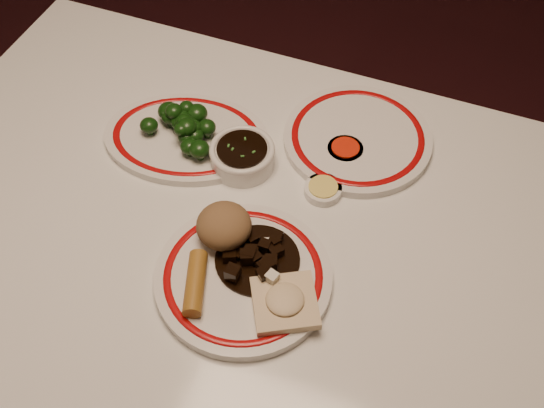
{
  "coord_description": "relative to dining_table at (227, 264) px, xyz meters",
  "views": [
    {
      "loc": [
        0.31,
        -0.57,
        1.65
      ],
      "look_at": [
        0.06,
        0.05,
        0.8
      ],
      "focal_mm": 45.0,
      "sensor_mm": 36.0,
      "label": 1
    }
  ],
  "objects": [
    {
      "name": "broccoli_plate",
      "position": [
        -0.15,
        0.16,
        0.1
      ],
      "size": [
        0.34,
        0.31,
        0.02
      ],
      "color": "silver",
      "rests_on": "dining_table"
    },
    {
      "name": "ground",
      "position": [
        0.0,
        0.0,
        -0.66
      ],
      "size": [
        7.0,
        7.0,
        0.0
      ],
      "primitive_type": "plane",
      "color": "black",
      "rests_on": "ground"
    },
    {
      "name": "soy_bowl",
      "position": [
        -0.03,
        0.15,
        0.11
      ],
      "size": [
        0.11,
        0.11,
        0.04
      ],
      "color": "silver",
      "rests_on": "dining_table"
    },
    {
      "name": "stirfry_heap",
      "position": [
        0.07,
        -0.04,
        0.12
      ],
      "size": [
        0.13,
        0.13,
        0.03
      ],
      "color": "black",
      "rests_on": "main_plate"
    },
    {
      "name": "sweet_sour_dish",
      "position": [
        0.13,
        0.24,
        0.1
      ],
      "size": [
        0.06,
        0.06,
        0.02
      ],
      "color": "silver",
      "rests_on": "dining_table"
    },
    {
      "name": "fried_wonton",
      "position": [
        0.14,
        -0.1,
        0.12
      ],
      "size": [
        0.13,
        0.13,
        0.03
      ],
      "color": "beige",
      "rests_on": "main_plate"
    },
    {
      "name": "far_plate",
      "position": [
        0.14,
        0.28,
        0.1
      ],
      "size": [
        0.31,
        0.31,
        0.02
      ],
      "color": "silver",
      "rests_on": "dining_table"
    },
    {
      "name": "main_plate",
      "position": [
        0.06,
        -0.07,
        0.1
      ],
      "size": [
        0.32,
        0.32,
        0.02
      ],
      "color": "silver",
      "rests_on": "dining_table"
    },
    {
      "name": "rice_mound",
      "position": [
        0.01,
        -0.02,
        0.14
      ],
      "size": [
        0.09,
        0.09,
        0.06
      ],
      "primitive_type": "ellipsoid",
      "color": "brown",
      "rests_on": "main_plate"
    },
    {
      "name": "broccoli_pile",
      "position": [
        -0.15,
        0.16,
        0.13
      ],
      "size": [
        0.14,
        0.11,
        0.05
      ],
      "color": "#23471C",
      "rests_on": "broccoli_plate"
    },
    {
      "name": "dining_table",
      "position": [
        0.0,
        0.0,
        0.0
      ],
      "size": [
        1.2,
        0.9,
        0.75
      ],
      "color": "white",
      "rests_on": "ground"
    },
    {
      "name": "mustard_dish",
      "position": [
        0.12,
        0.14,
        0.1
      ],
      "size": [
        0.06,
        0.06,
        0.02
      ],
      "color": "silver",
      "rests_on": "dining_table"
    },
    {
      "name": "spring_roll",
      "position": [
        0.01,
        -0.12,
        0.12
      ],
      "size": [
        0.06,
        0.11,
        0.03
      ],
      "primitive_type": "cylinder",
      "rotation": [
        1.57,
        0.0,
        0.34
      ],
      "color": "#A06F27",
      "rests_on": "main_plate"
    }
  ]
}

